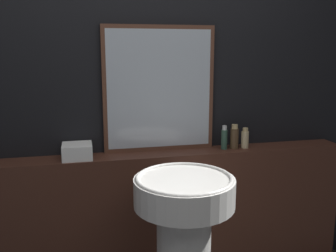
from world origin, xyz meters
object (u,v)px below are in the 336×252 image
pedestal_sink (184,237)px  conditioner_bottle (234,137)px  mirror (159,89)px  towel_stack (77,151)px  shampoo_bottle (224,138)px  lotion_bottle (245,139)px

pedestal_sink → conditioner_bottle: bearing=44.8°
mirror → towel_stack: 0.62m
towel_stack → shampoo_bottle: shampoo_bottle is taller
lotion_bottle → mirror: bearing=172.0°
shampoo_bottle → towel_stack: bearing=180.0°
shampoo_bottle → lotion_bottle: bearing=0.0°
mirror → towel_stack: mirror is taller
towel_stack → lotion_bottle: (1.07, 0.00, 0.02)m
pedestal_sink → mirror: bearing=91.5°
pedestal_sink → lotion_bottle: size_ratio=6.76×
mirror → towel_stack: (-0.51, -0.08, -0.35)m
mirror → lotion_bottle: mirror is taller
mirror → pedestal_sink: bearing=-88.5°
pedestal_sink → mirror: mirror is taller
pedestal_sink → shampoo_bottle: shampoo_bottle is taller
pedestal_sink → conditioner_bottle: size_ratio=5.63×
mirror → shampoo_bottle: bearing=-10.8°
pedestal_sink → shampoo_bottle: (0.40, 0.46, 0.40)m
pedestal_sink → shampoo_bottle: size_ratio=5.81×
mirror → towel_stack: bearing=-171.3°
conditioner_bottle → lotion_bottle: (0.07, 0.00, -0.01)m
conditioner_bottle → lotion_bottle: bearing=0.0°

